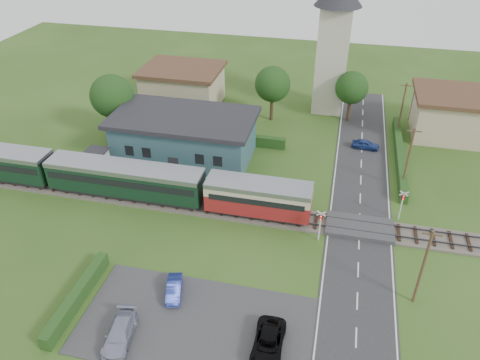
% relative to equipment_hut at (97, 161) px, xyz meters
% --- Properties ---
extents(ground, '(120.00, 120.00, 0.00)m').
position_rel_equipment_hut_xyz_m(ground, '(18.00, -5.20, -1.75)').
color(ground, '#2D4C19').
extents(railway_track, '(76.00, 3.20, 0.49)m').
position_rel_equipment_hut_xyz_m(railway_track, '(18.00, -3.20, -1.64)').
color(railway_track, '#4C443D').
rests_on(railway_track, ground).
extents(road, '(6.00, 70.00, 0.05)m').
position_rel_equipment_hut_xyz_m(road, '(28.00, -5.20, -1.72)').
color(road, '#28282B').
rests_on(road, ground).
extents(car_park, '(17.00, 9.00, 0.08)m').
position_rel_equipment_hut_xyz_m(car_park, '(16.50, -17.20, -1.71)').
color(car_park, '#333335').
rests_on(car_park, ground).
extents(crossing_deck, '(6.20, 3.40, 0.45)m').
position_rel_equipment_hut_xyz_m(crossing_deck, '(28.00, -3.20, -1.52)').
color(crossing_deck, '#333335').
rests_on(crossing_deck, ground).
extents(platform, '(30.00, 3.00, 0.45)m').
position_rel_equipment_hut_xyz_m(platform, '(8.00, 0.00, -1.52)').
color(platform, gray).
rests_on(platform, ground).
extents(equipment_hut, '(2.30, 2.30, 2.55)m').
position_rel_equipment_hut_xyz_m(equipment_hut, '(0.00, 0.00, 0.00)').
color(equipment_hut, beige).
rests_on(equipment_hut, platform).
extents(station_building, '(16.00, 9.00, 5.30)m').
position_rel_equipment_hut_xyz_m(station_building, '(8.00, 5.79, 0.95)').
color(station_building, '#2F5259').
rests_on(station_building, ground).
extents(train, '(43.20, 2.90, 3.40)m').
position_rel_equipment_hut_xyz_m(train, '(1.61, -3.20, 0.43)').
color(train, '#232328').
rests_on(train, ground).
extents(church_tower, '(6.00, 6.00, 17.60)m').
position_rel_equipment_hut_xyz_m(church_tower, '(23.00, 22.80, 8.48)').
color(church_tower, beige).
rests_on(church_tower, ground).
extents(house_west, '(10.80, 8.80, 5.50)m').
position_rel_equipment_hut_xyz_m(house_west, '(3.00, 19.80, 1.04)').
color(house_west, tan).
rests_on(house_west, ground).
extents(house_east, '(8.80, 8.80, 5.50)m').
position_rel_equipment_hut_xyz_m(house_east, '(38.00, 18.80, 1.05)').
color(house_east, tan).
rests_on(house_east, ground).
extents(hedge_carpark, '(0.80, 9.00, 1.20)m').
position_rel_equipment_hut_xyz_m(hedge_carpark, '(7.00, -17.20, -1.15)').
color(hedge_carpark, '#193814').
rests_on(hedge_carpark, ground).
extents(hedge_roadside, '(0.80, 18.00, 1.20)m').
position_rel_equipment_hut_xyz_m(hedge_roadside, '(32.20, 10.80, -1.15)').
color(hedge_roadside, '#193814').
rests_on(hedge_roadside, ground).
extents(hedge_station, '(22.00, 0.80, 1.30)m').
position_rel_equipment_hut_xyz_m(hedge_station, '(8.00, 10.30, -1.10)').
color(hedge_station, '#193814').
rests_on(hedge_station, ground).
extents(tree_a, '(5.20, 5.20, 8.00)m').
position_rel_equipment_hut_xyz_m(tree_a, '(-2.00, 8.80, 3.63)').
color(tree_a, '#332316').
rests_on(tree_a, ground).
extents(tree_b, '(4.60, 4.60, 7.34)m').
position_rel_equipment_hut_xyz_m(tree_b, '(16.00, 17.80, 3.27)').
color(tree_b, '#332316').
rests_on(tree_b, ground).
extents(tree_c, '(4.20, 4.20, 6.78)m').
position_rel_equipment_hut_xyz_m(tree_c, '(26.00, 19.80, 2.91)').
color(tree_c, '#332316').
rests_on(tree_c, ground).
extents(utility_pole_b, '(1.40, 0.22, 7.00)m').
position_rel_equipment_hut_xyz_m(utility_pole_b, '(32.20, -11.20, 1.88)').
color(utility_pole_b, '#473321').
rests_on(utility_pole_b, ground).
extents(utility_pole_c, '(1.40, 0.22, 7.00)m').
position_rel_equipment_hut_xyz_m(utility_pole_c, '(32.20, 4.80, 1.88)').
color(utility_pole_c, '#473321').
rests_on(utility_pole_c, ground).
extents(utility_pole_d, '(1.40, 0.22, 7.00)m').
position_rel_equipment_hut_xyz_m(utility_pole_d, '(32.20, 16.80, 1.88)').
color(utility_pole_d, '#473321').
rests_on(utility_pole_d, ground).
extents(crossing_signal_near, '(0.84, 0.28, 3.28)m').
position_rel_equipment_hut_xyz_m(crossing_signal_near, '(24.40, -5.61, 0.39)').
color(crossing_signal_near, silver).
rests_on(crossing_signal_near, ground).
extents(crossing_signal_far, '(0.84, 0.28, 3.28)m').
position_rel_equipment_hut_xyz_m(crossing_signal_far, '(31.60, -0.81, 0.39)').
color(crossing_signal_far, silver).
rests_on(crossing_signal_far, ground).
extents(streetlamp_west, '(0.30, 0.30, 5.15)m').
position_rel_equipment_hut_xyz_m(streetlamp_west, '(-4.00, 14.80, 1.29)').
color(streetlamp_west, '#3F3F47').
rests_on(streetlamp_west, ground).
extents(streetlamp_east, '(0.30, 0.30, 5.15)m').
position_rel_equipment_hut_xyz_m(streetlamp_east, '(34.00, 21.80, 1.29)').
color(streetlamp_east, '#3F3F47').
rests_on(streetlamp_east, ground).
extents(car_on_road, '(3.28, 1.51, 1.09)m').
position_rel_equipment_hut_xyz_m(car_on_road, '(28.36, 12.51, -1.15)').
color(car_on_road, navy).
rests_on(car_on_road, road).
extents(car_park_blue, '(1.87, 3.36, 1.05)m').
position_rel_equipment_hut_xyz_m(car_park_blue, '(13.96, -14.70, -1.14)').
color(car_park_blue, '#28389A').
rests_on(car_park_blue, car_park).
extents(car_park_silver, '(2.35, 4.52, 1.25)m').
position_rel_equipment_hut_xyz_m(car_park_silver, '(11.73, -19.70, -1.04)').
color(car_park_silver, '#979AB5').
rests_on(car_park_silver, car_park).
extents(car_park_dark, '(2.14, 4.51, 1.24)m').
position_rel_equipment_hut_xyz_m(car_park_dark, '(22.03, -18.09, -1.05)').
color(car_park_dark, black).
rests_on(car_park_dark, car_park).
extents(pedestrian_near, '(0.69, 0.49, 1.77)m').
position_rel_equipment_hut_xyz_m(pedestrian_near, '(15.84, -0.39, -0.41)').
color(pedestrian_near, gray).
rests_on(pedestrian_near, platform).
extents(pedestrian_far, '(0.89, 1.00, 1.70)m').
position_rel_equipment_hut_xyz_m(pedestrian_far, '(-0.01, -0.63, -0.45)').
color(pedestrian_far, gray).
rests_on(pedestrian_far, platform).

